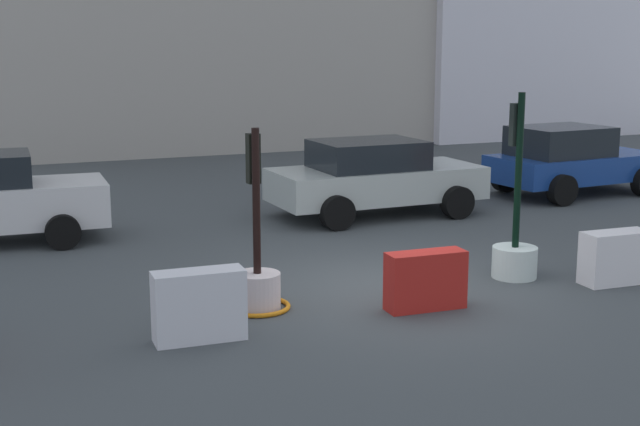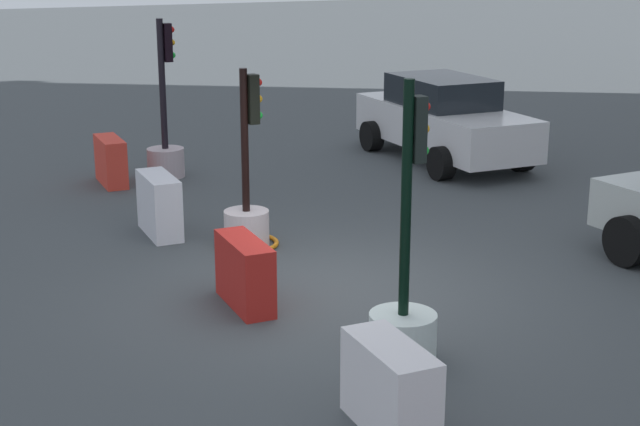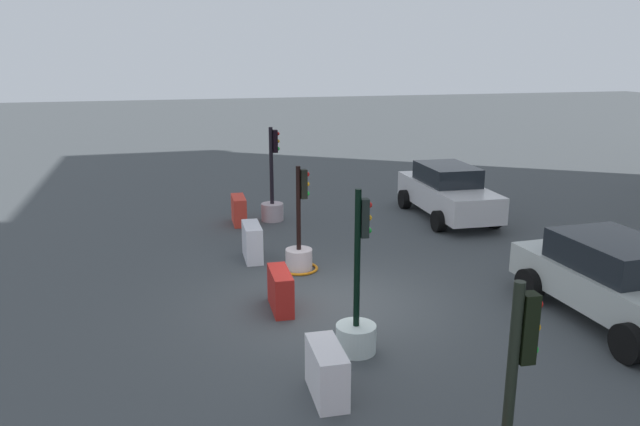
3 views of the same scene
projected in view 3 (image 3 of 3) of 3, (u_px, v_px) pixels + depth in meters
ground_plane at (332, 304)px, 12.47m from camera, size 120.00×120.00×0.00m
traffic_light_0 at (272, 202)px, 18.60m from camera, size 0.69×0.69×2.89m
traffic_light_1 at (299, 252)px, 14.34m from camera, size 0.91×0.91×2.52m
traffic_light_2 at (357, 324)px, 10.36m from camera, size 0.70×0.70×2.89m
construction_barrier_0 at (239, 210)px, 18.28m from camera, size 1.12×0.42×0.84m
construction_barrier_1 at (252, 242)px, 15.10m from camera, size 1.15×0.45×0.89m
construction_barrier_2 at (280, 290)px, 12.11m from camera, size 1.14×0.42×0.81m
construction_barrier_3 at (327, 372)px, 9.02m from camera, size 1.10×0.49×0.81m
car_silver_hatchback at (618, 281)px, 11.51m from camera, size 4.47×2.34×1.60m
car_white_van at (447, 192)px, 18.89m from camera, size 4.59×2.19×1.65m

